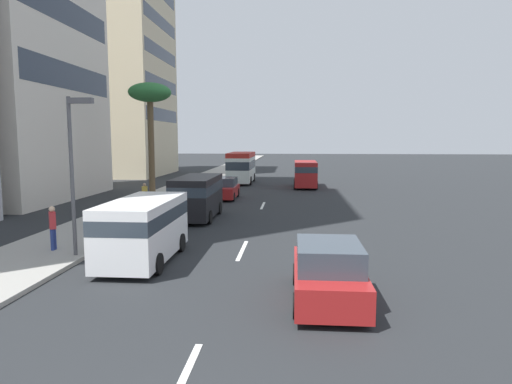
{
  "coord_description": "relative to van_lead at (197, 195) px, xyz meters",
  "views": [
    {
      "loc": [
        -4.15,
        -2.0,
        4.44
      ],
      "look_at": [
        17.78,
        -0.18,
        1.83
      ],
      "focal_mm": 31.55,
      "sensor_mm": 36.0,
      "label": 1
    }
  ],
  "objects": [
    {
      "name": "ground_plane",
      "position": [
        11.18,
        -3.32,
        -1.35
      ],
      "size": [
        198.0,
        198.0,
        0.0
      ],
      "primitive_type": "plane",
      "color": "#26282B"
    },
    {
      "name": "lane_stripe_far",
      "position": [
        5.18,
        -3.32,
        -1.34
      ],
      "size": [
        3.2,
        0.16,
        0.01
      ],
      "primitive_type": "cube",
      "color": "silver",
      "rests_on": "ground_plane"
    },
    {
      "name": "lane_stripe_mid",
      "position": [
        -7.0,
        -3.32,
        -1.34
      ],
      "size": [
        3.2,
        0.16,
        0.01
      ],
      "primitive_type": "cube",
      "color": "silver",
      "rests_on": "ground_plane"
    },
    {
      "name": "lane_stripe_near",
      "position": [
        -16.92,
        -3.32,
        -1.34
      ],
      "size": [
        3.2,
        0.16,
        0.01
      ],
      "primitive_type": "cube",
      "color": "silver",
      "rests_on": "ground_plane"
    },
    {
      "name": "van_third",
      "position": [
        -8.9,
        0.06,
        -0.05
      ],
      "size": [
        5.11,
        2.16,
        2.26
      ],
      "rotation": [
        0.0,
        0.0,
        3.14
      ],
      "color": "white",
      "rests_on": "ground_plane"
    },
    {
      "name": "van_fifth",
      "position": [
        16.82,
        -6.44,
        0.01
      ],
      "size": [
        5.36,
        2.1,
        2.38
      ],
      "color": "#A51E1E",
      "rests_on": "ground_plane"
    },
    {
      "name": "car_second",
      "position": [
        8.43,
        -0.2,
        -0.61
      ],
      "size": [
        4.1,
        1.95,
        1.57
      ],
      "rotation": [
        0.0,
        0.0,
        3.14
      ],
      "color": "#A51E1E",
      "rests_on": "ground_plane"
    },
    {
      "name": "minibus_sixth",
      "position": [
        20.45,
        -0.12,
        0.34
      ],
      "size": [
        6.73,
        2.4,
        3.07
      ],
      "rotation": [
        0.0,
        0.0,
        3.14
      ],
      "color": "silver",
      "rests_on": "ground_plane"
    },
    {
      "name": "pedestrian_near_lamp",
      "position": [
        -8.09,
        3.94,
        -0.25
      ],
      "size": [
        0.39,
        0.36,
        1.71
      ],
      "rotation": [
        0.0,
        0.0,
        0.62
      ],
      "color": "navy",
      "rests_on": "sidewalk_right"
    },
    {
      "name": "sidewalk_right",
      "position": [
        11.18,
        4.32,
        -1.28
      ],
      "size": [
        162.0,
        4.0,
        0.15
      ],
      "primitive_type": "cube",
      "color": "#9E9B93",
      "rests_on": "ground_plane"
    },
    {
      "name": "car_fourth",
      "position": [
        -12.41,
        -6.3,
        -0.57
      ],
      "size": [
        4.23,
        1.92,
        1.66
      ],
      "color": "#A51E1E",
      "rests_on": "ground_plane"
    },
    {
      "name": "pedestrian_mid_block",
      "position": [
        2.55,
        3.87,
        -0.35
      ],
      "size": [
        0.35,
        0.39,
        1.57
      ],
      "rotation": [
        0.0,
        0.0,
        2.08
      ],
      "color": "beige",
      "rests_on": "sidewalk_right"
    },
    {
      "name": "street_lamp",
      "position": [
        -8.76,
        2.6,
        2.45
      ],
      "size": [
        0.24,
        0.97,
        5.79
      ],
      "color": "#4C4C51",
      "rests_on": "sidewalk_right"
    },
    {
      "name": "van_lead",
      "position": [
        0.0,
        0.0,
        0.0
      ],
      "size": [
        5.25,
        2.15,
        2.35
      ],
      "rotation": [
        0.0,
        0.0,
        3.14
      ],
      "color": "black",
      "rests_on": "ground_plane"
    },
    {
      "name": "office_tower_far",
      "position": [
        29.7,
        17.06,
        13.84
      ],
      "size": [
        13.72,
        13.12,
        30.37
      ],
      "color": "beige",
      "rests_on": "ground_plane"
    },
    {
      "name": "palm_tree",
      "position": [
        9.87,
        5.72,
        6.24
      ],
      "size": [
        3.27,
        3.27,
        8.57
      ],
      "color": "brown",
      "rests_on": "sidewalk_right"
    }
  ]
}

